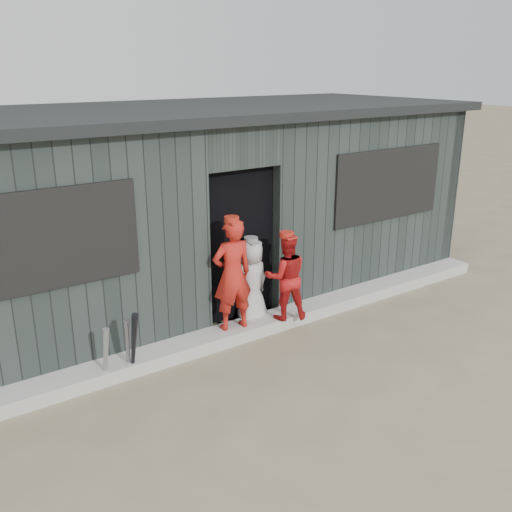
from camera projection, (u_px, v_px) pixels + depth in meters
ground at (360, 399)px, 5.64m from camera, size 80.00×80.00×0.00m
curb at (255, 326)px, 7.04m from camera, size 8.00×0.36×0.15m
bat_left at (106, 356)px, 5.78m from camera, size 0.07×0.25×0.68m
bat_mid at (128, 347)px, 5.93m from camera, size 0.13×0.24×0.70m
bat_right at (134, 345)px, 5.86m from camera, size 0.12×0.38×0.82m
player_red_left at (232, 275)px, 6.63m from camera, size 0.52×0.37×1.35m
player_red_right at (286, 277)px, 6.94m from camera, size 0.65×0.59×1.09m
player_grey_back at (251, 283)px, 7.08m from camera, size 0.62×0.47×1.14m
dugout at (186, 205)px, 7.96m from camera, size 8.30×3.30×2.62m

